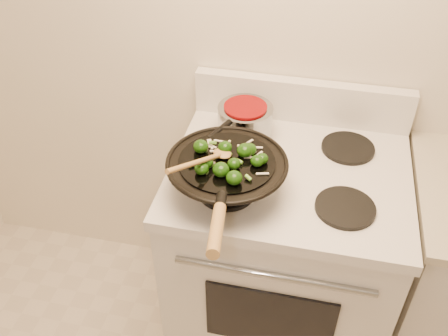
# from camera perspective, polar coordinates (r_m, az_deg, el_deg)

# --- Properties ---
(stove) EXTENTS (0.78, 0.67, 1.08)m
(stove) POSITION_cam_1_polar(r_m,az_deg,el_deg) (1.96, 6.47, -10.26)
(stove) COLOR white
(stove) RESTS_ON ground
(wok) EXTENTS (0.36, 0.60, 0.20)m
(wok) POSITION_cam_1_polar(r_m,az_deg,el_deg) (1.49, 0.32, -0.74)
(wok) COLOR black
(wok) RESTS_ON stove
(stirfry) EXTENTS (0.24, 0.23, 0.04)m
(stirfry) POSITION_cam_1_polar(r_m,az_deg,el_deg) (1.45, 0.80, 1.11)
(stirfry) COLOR #143808
(stirfry) RESTS_ON wok
(wooden_spoon) EXTENTS (0.14, 0.25, 0.10)m
(wooden_spoon) POSITION_cam_1_polar(r_m,az_deg,el_deg) (1.42, -1.88, 1.09)
(wooden_spoon) COLOR #A47A40
(wooden_spoon) RESTS_ON wok
(saucepan) EXTENTS (0.19, 0.30, 0.11)m
(saucepan) POSITION_cam_1_polar(r_m,az_deg,el_deg) (1.73, 2.39, 5.47)
(saucepan) COLOR gray
(saucepan) RESTS_ON stove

